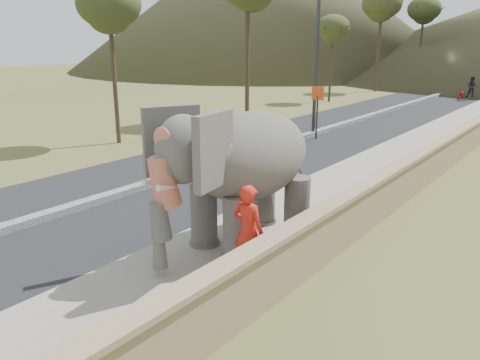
{
  "coord_description": "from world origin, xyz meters",
  "views": [
    {
      "loc": [
        5.63,
        -8.35,
        4.36
      ],
      "look_at": [
        0.2,
        -1.28,
        1.7
      ],
      "focal_mm": 35.0,
      "sensor_mm": 36.0,
      "label": 1
    }
  ],
  "objects": [
    {
      "name": "walkway",
      "position": [
        0.0,
        10.0,
        0.07
      ],
      "size": [
        3.0,
        120.0,
        0.15
      ],
      "primitive_type": "cube",
      "color": "#9E9687",
      "rests_on": "ground"
    },
    {
      "name": "signboard",
      "position": [
        -4.5,
        10.59,
        1.64
      ],
      "size": [
        0.6,
        0.08,
        2.4
      ],
      "color": "#2D2D33",
      "rests_on": "ground"
    },
    {
      "name": "parapet",
      "position": [
        1.65,
        10.0,
        0.55
      ],
      "size": [
        0.3,
        120.0,
        1.1
      ],
      "primitive_type": "cube",
      "color": "tan",
      "rests_on": "ground"
    },
    {
      "name": "ground",
      "position": [
        0.0,
        0.0,
        0.0
      ],
      "size": [
        160.0,
        160.0,
        0.0
      ],
      "primitive_type": "plane",
      "color": "olive",
      "rests_on": "ground"
    },
    {
      "name": "road",
      "position": [
        -5.0,
        10.0,
        0.01
      ],
      "size": [
        7.0,
        120.0,
        0.03
      ],
      "primitive_type": "cube",
      "color": "black",
      "rests_on": "ground"
    },
    {
      "name": "median",
      "position": [
        -5.0,
        10.0,
        0.11
      ],
      "size": [
        0.35,
        120.0,
        0.22
      ],
      "primitive_type": "cube",
      "color": "black",
      "rests_on": "ground"
    },
    {
      "name": "motorcyclist",
      "position": [
        -2.6,
        30.6,
        0.71
      ],
      "size": [
        1.42,
        1.69,
        1.82
      ],
      "color": "maroon",
      "rests_on": "ground"
    },
    {
      "name": "lamppost",
      "position": [
        -4.69,
        11.21,
        4.87
      ],
      "size": [
        1.76,
        0.36,
        8.0
      ],
      "color": "#2B2B30",
      "rests_on": "ground"
    },
    {
      "name": "elephant_and_man",
      "position": [
        0.02,
        -0.63,
        1.63
      ],
      "size": [
        2.63,
        4.36,
        2.98
      ],
      "color": "#65615B",
      "rests_on": "ground"
    }
  ]
}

